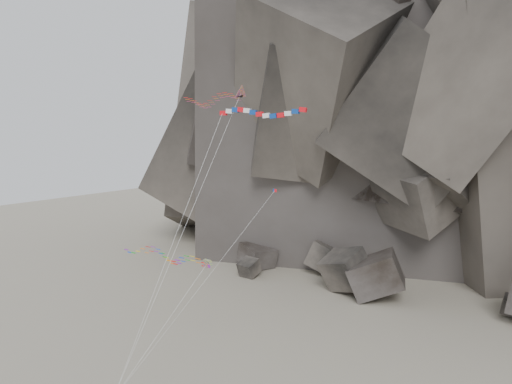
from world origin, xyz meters
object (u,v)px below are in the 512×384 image
Objects in this scene: delta_kite at (209,100)px; parafoil_kite at (162,254)px; banner_kite at (260,114)px; pennant_kite at (232,245)px.

parafoil_kite is at bearing -95.51° from delta_kite.
banner_kite is 1.44× the size of pennant_kite.
delta_kite is 8.77m from banner_kite.
parafoil_kite is 11.41m from pennant_kite.
parafoil_kite is at bearing -172.66° from pennant_kite.
pennant_kite reaches higher than parafoil_kite.
banner_kite is 1.86× the size of parafoil_kite.
parafoil_kite is (-10.38, -4.64, -15.54)m from banner_kite.
delta_kite reaches higher than parafoil_kite.
banner_kite is (8.48, -1.37, -1.75)m from delta_kite.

